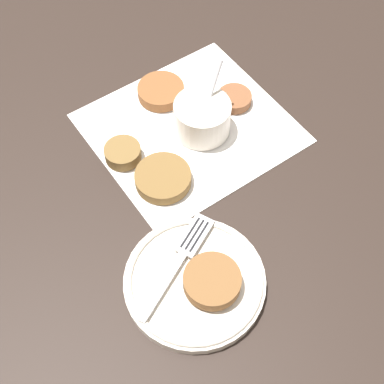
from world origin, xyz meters
TOP-DOWN VIEW (x-y plane):
  - ground_plane at (0.00, 0.00)m, footprint 4.00×4.00m
  - napkin at (0.02, -0.01)m, footprint 0.34×0.32m
  - sauce_bowl at (0.03, -0.02)m, footprint 0.10×0.09m
  - fritter_0 at (0.11, -0.02)m, footprint 0.06×0.06m
  - fritter_1 at (-0.09, -0.06)m, footprint 0.09×0.09m
  - fritter_2 at (0.03, 0.08)m, footprint 0.08×0.08m
  - fritter_3 at (-0.10, 0.02)m, footprint 0.06×0.06m
  - serving_plate at (-0.17, -0.22)m, footprint 0.19×0.19m
  - fritter_on_plate at (-0.16, -0.24)m, footprint 0.08×0.08m
  - fork at (-0.16, -0.18)m, footprint 0.17×0.07m

SIDE VIEW (x-z plane):
  - ground_plane at x=0.00m, z-range 0.00..0.00m
  - napkin at x=0.02m, z-range 0.00..0.00m
  - serving_plate at x=-0.17m, z-range 0.00..0.02m
  - fritter_0 at x=0.11m, z-range 0.00..0.02m
  - fritter_1 at x=-0.09m, z-range 0.00..0.02m
  - fritter_2 at x=0.03m, z-range 0.00..0.02m
  - fritter_3 at x=-0.10m, z-range 0.00..0.03m
  - fork at x=-0.16m, z-range 0.02..0.03m
  - sauce_bowl at x=0.03m, z-range -0.02..0.08m
  - fritter_on_plate at x=-0.16m, z-range 0.02..0.04m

